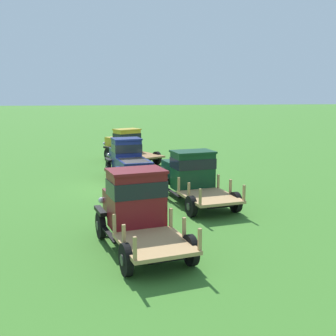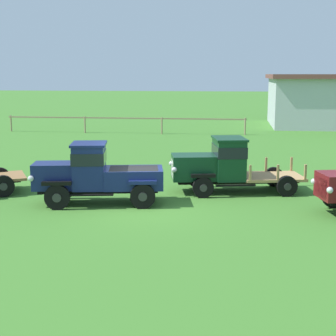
% 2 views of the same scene
% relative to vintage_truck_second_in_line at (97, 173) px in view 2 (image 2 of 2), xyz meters
% --- Properties ---
extents(ground_plane, '(240.00, 240.00, 0.00)m').
position_rel_vintage_truck_second_in_line_xyz_m(ground_plane, '(1.61, -0.44, -1.07)').
color(ground_plane, '#3D7528').
extents(paddock_fence, '(18.41, 0.54, 1.27)m').
position_rel_vintage_truck_second_in_line_xyz_m(paddock_fence, '(-3.64, 21.37, -0.10)').
color(paddock_fence, '#997F60').
rests_on(paddock_fence, ground).
extents(vintage_truck_second_in_line, '(4.66, 2.37, 2.13)m').
position_rel_vintage_truck_second_in_line_xyz_m(vintage_truck_second_in_line, '(0.00, 0.00, 0.00)').
color(vintage_truck_second_in_line, black).
rests_on(vintage_truck_second_in_line, ground).
extents(vintage_truck_midrow_center, '(5.25, 2.71, 2.09)m').
position_rel_vintage_truck_second_in_line_xyz_m(vintage_truck_midrow_center, '(4.27, 2.37, -0.01)').
color(vintage_truck_midrow_center, black).
rests_on(vintage_truck_midrow_center, ground).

